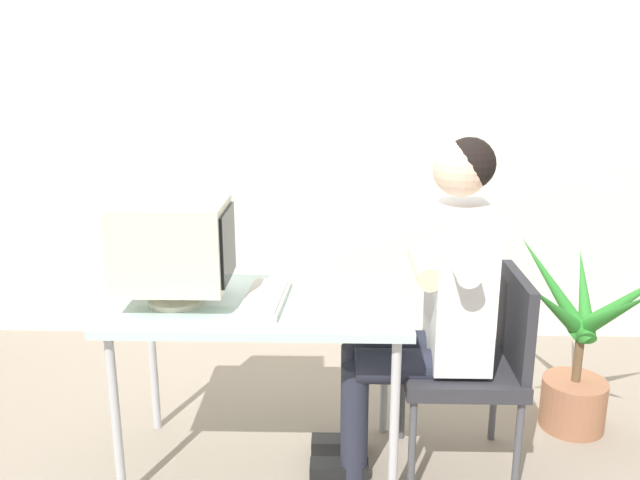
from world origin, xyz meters
name	(u,v)px	position (x,y,z in m)	size (l,w,h in m)	color
ground_plane	(264,462)	(0.00, 0.00, 0.00)	(12.00, 12.00, 0.00)	gray
wall_back	(337,84)	(0.30, 1.40, 1.50)	(8.00, 0.10, 3.00)	silver
desk	(260,315)	(0.00, 0.00, 0.67)	(1.16, 0.64, 0.73)	#B7B7BC
crt_monitor	(174,245)	(-0.32, -0.04, 0.97)	(0.42, 0.34, 0.40)	beige
keyboard	(265,298)	(0.02, -0.02, 0.75)	(0.18, 0.43, 0.03)	silver
office_chair	(476,358)	(0.86, 0.00, 0.49)	(0.46, 0.46, 0.84)	#4C4C51
person_seated	(434,297)	(0.69, 0.00, 0.75)	(0.69, 0.57, 1.38)	silver
potted_plant	(579,357)	(1.40, 0.32, 0.35)	(0.75, 0.81, 0.89)	#9E6647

